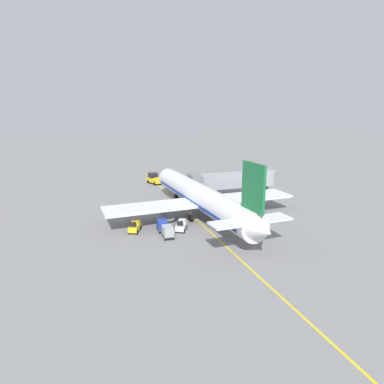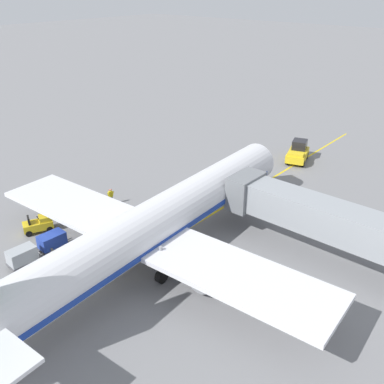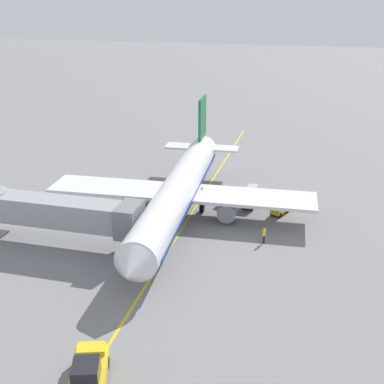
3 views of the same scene
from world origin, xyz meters
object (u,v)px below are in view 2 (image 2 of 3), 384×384
at_px(baggage_tug_trailing, 64,259).
at_px(baggage_tug_lead, 39,224).
at_px(baggage_cart_second_in_train, 22,256).
at_px(baggage_cart_front, 52,241).
at_px(parked_airliner, 153,226).
at_px(ground_crew_wing_walker, 111,196).
at_px(pushback_tractor, 298,152).
at_px(jet_bridge, 329,220).

bearing_deg(baggage_tug_trailing, baggage_tug_lead, 165.35).
xyz_separation_m(baggage_tug_lead, baggage_tug_trailing, (6.18, -1.62, 0.00)).
bearing_deg(baggage_cart_second_in_train, baggage_cart_front, 92.17).
relative_size(parked_airliner, ground_crew_wing_walker, 22.09).
xyz_separation_m(pushback_tractor, baggage_tug_trailing, (-3.16, -31.50, -0.39)).
bearing_deg(baggage_cart_front, parked_airliner, 31.61).
bearing_deg(parked_airliner, jet_bridge, 42.42).
xyz_separation_m(jet_bridge, ground_crew_wing_walker, (-20.05, -5.21, -2.51)).
height_order(pushback_tractor, baggage_tug_trailing, pushback_tractor).
distance_m(baggage_tug_lead, ground_crew_wing_walker, 7.51).
height_order(jet_bridge, baggage_tug_trailing, jet_bridge).
distance_m(parked_airliner, baggage_tug_lead, 11.68).
bearing_deg(parked_airliner, baggage_tug_lead, -162.20).
bearing_deg(baggage_cart_front, jet_bridge, 38.26).
distance_m(parked_airliner, baggage_cart_second_in_train, 10.39).
relative_size(parked_airliner, baggage_cart_front, 12.76).
xyz_separation_m(baggage_tug_trailing, ground_crew_wing_walker, (-5.31, 9.07, 0.24)).
bearing_deg(baggage_tug_lead, baggage_tug_trailing, -14.65).
bearing_deg(baggage_cart_front, ground_crew_wing_walker, 108.03).
relative_size(baggage_tug_lead, baggage_tug_trailing, 1.00).
xyz_separation_m(baggage_cart_front, ground_crew_wing_walker, (-2.75, 8.43, 0.00)).
bearing_deg(jet_bridge, pushback_tractor, 123.91).
relative_size(pushback_tractor, baggage_tug_lead, 1.76).
height_order(baggage_cart_front, baggage_cart_second_in_train, same).
distance_m(parked_airliner, pushback_tractor, 26.52).
distance_m(baggage_tug_lead, baggage_tug_trailing, 6.39).
relative_size(jet_bridge, baggage_cart_second_in_train, 6.01).
bearing_deg(baggage_cart_second_in_train, jet_bridge, 43.58).
xyz_separation_m(pushback_tractor, ground_crew_wing_walker, (-8.48, -22.43, -0.15)).
bearing_deg(jet_bridge, parked_airliner, -137.58).
distance_m(pushback_tractor, baggage_cart_second_in_train, 34.06).
bearing_deg(jet_bridge, baggage_cart_second_in_train, -136.42).
bearing_deg(ground_crew_wing_walker, baggage_tug_lead, -96.64).
bearing_deg(baggage_cart_front, baggage_tug_lead, 164.89).
xyz_separation_m(jet_bridge, baggage_tug_lead, (-20.92, -12.67, -2.75)).
bearing_deg(baggage_tug_lead, pushback_tractor, 72.63).
bearing_deg(parked_airliner, ground_crew_wing_walker, 158.37).
distance_m(pushback_tractor, baggage_cart_front, 31.39).
distance_m(baggage_cart_front, baggage_cart_second_in_train, 2.73).
height_order(parked_airliner, ground_crew_wing_walker, parked_airliner).
distance_m(parked_airliner, jet_bridge, 13.61).
height_order(jet_bridge, baggage_cart_second_in_train, jet_bridge).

